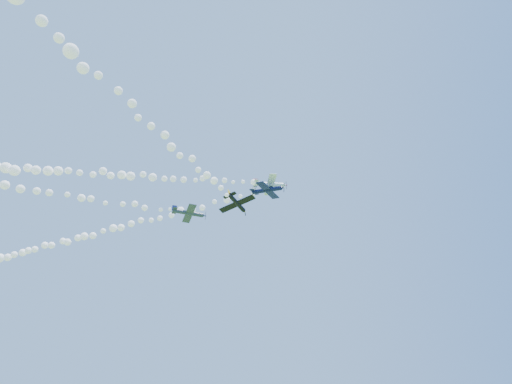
{
  "coord_description": "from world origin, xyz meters",
  "views": [
    {
      "loc": [
        6.69,
        -78.41,
        2.0
      ],
      "look_at": [
        4.46,
        -5.1,
        45.05
      ],
      "focal_mm": 30.0,
      "sensor_mm": 36.0,
      "label": 1
    }
  ],
  "objects_px": {
    "plane_white": "(270,184)",
    "plane_black": "(237,203)",
    "plane_navy": "(268,190)",
    "plane_grey": "(189,213)"
  },
  "relations": [
    {
      "from": "plane_white",
      "to": "plane_navy",
      "type": "relative_size",
      "value": 0.97
    },
    {
      "from": "plane_navy",
      "to": "plane_black",
      "type": "bearing_deg",
      "value": -85.03
    },
    {
      "from": "plane_white",
      "to": "plane_black",
      "type": "distance_m",
      "value": 20.58
    },
    {
      "from": "plane_grey",
      "to": "plane_navy",
      "type": "bearing_deg",
      "value": -17.52
    },
    {
      "from": "plane_navy",
      "to": "plane_grey",
      "type": "relative_size",
      "value": 1.08
    },
    {
      "from": "plane_white",
      "to": "plane_black",
      "type": "height_order",
      "value": "plane_white"
    },
    {
      "from": "plane_white",
      "to": "plane_grey",
      "type": "xyz_separation_m",
      "value": [
        -16.85,
        -0.93,
        -7.23
      ]
    },
    {
      "from": "plane_white",
      "to": "plane_grey",
      "type": "bearing_deg",
      "value": 173.68
    },
    {
      "from": "plane_navy",
      "to": "plane_black",
      "type": "relative_size",
      "value": 1.3
    },
    {
      "from": "plane_black",
      "to": "plane_white",
      "type": "bearing_deg",
      "value": 3.01
    }
  ]
}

